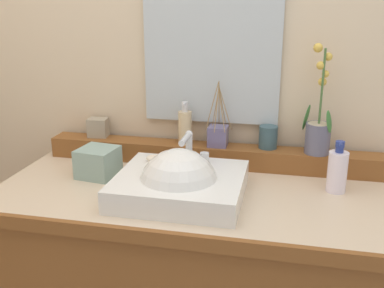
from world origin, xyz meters
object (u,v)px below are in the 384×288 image
potted_plant (318,128)px  trinket_box (98,127)px  lotion_bottle (337,171)px  tissue_box (98,162)px  tumbler_cup (268,137)px  sink_basin (179,187)px  soap_dispenser (185,126)px  reed_diffuser (218,135)px  soap_bar (156,159)px

potted_plant → trinket_box: potted_plant is taller
lotion_bottle → tissue_box: (-0.84, -0.04, -0.02)m
potted_plant → trinket_box: bearing=178.4°
tumbler_cup → lotion_bottle: (0.24, -0.18, -0.05)m
sink_basin → lotion_bottle: (0.50, 0.16, 0.04)m
soap_dispenser → tissue_box: 0.36m
reed_diffuser → lotion_bottle: (0.43, -0.17, -0.05)m
sink_basin → tissue_box: size_ratio=3.15×
lotion_bottle → tissue_box: bearing=-177.3°
soap_bar → tissue_box: (-0.22, 0.01, -0.03)m
trinket_box → lotion_bottle: bearing=-17.3°
reed_diffuser → lotion_bottle: bearing=-21.2°
soap_bar → trinket_box: bearing=143.8°
trinket_box → tissue_box: 0.25m
tumbler_cup → potted_plant: bearing=-6.6°
reed_diffuser → tissue_box: reed_diffuser is taller
soap_bar → reed_diffuser: (0.18, 0.21, 0.03)m
tumbler_cup → trinket_box: size_ratio=1.10×
soap_dispenser → tumbler_cup: (0.32, 0.01, -0.03)m
reed_diffuser → lotion_bottle: 0.46m
potted_plant → tumbler_cup: bearing=173.4°
soap_bar → potted_plant: bearing=20.4°
potted_plant → tumbler_cup: 0.19m
potted_plant → tissue_box: (-0.77, -0.20, -0.12)m
sink_basin → lotion_bottle: sink_basin is taller
sink_basin → tumbler_cup: 0.44m
soap_dispenser → trinket_box: (-0.37, 0.02, -0.03)m
potted_plant → soap_bar: bearing=-159.6°
reed_diffuser → soap_dispenser: bearing=-180.0°
sink_basin → potted_plant: (0.44, 0.32, 0.14)m
trinket_box → soap_bar: bearing=-42.4°
potted_plant → tissue_box: potted_plant is taller
sink_basin → tumbler_cup: size_ratio=4.80×
sink_basin → tissue_box: sink_basin is taller
soap_bar → tissue_box: tissue_box is taller
sink_basin → tissue_box: (-0.33, 0.12, 0.02)m
potted_plant → trinket_box: (-0.87, 0.02, -0.06)m
tumbler_cup → trinket_box: 0.69m
sink_basin → reed_diffuser: bearing=77.5°
soap_bar → reed_diffuser: 0.28m
soap_dispenser → tissue_box: size_ratio=1.28×
soap_dispenser → tumbler_cup: size_ratio=1.94×
lotion_bottle → tissue_box: 0.84m
reed_diffuser → tissue_box: size_ratio=1.93×
tumbler_cup → soap_dispenser: bearing=-177.7°
soap_bar → potted_plant: potted_plant is taller
soap_bar → tissue_box: 0.22m
sink_basin → potted_plant: bearing=36.0°
soap_dispenser → tumbler_cup: 0.32m
potted_plant → tumbler_cup: (-0.18, 0.02, -0.05)m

